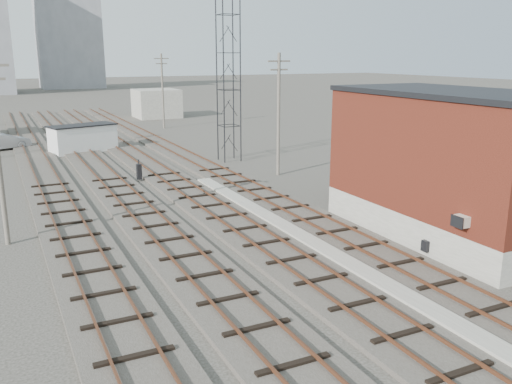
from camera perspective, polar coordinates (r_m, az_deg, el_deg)
ground at (r=69.10m, az=-15.32°, el=6.40°), size 320.00×320.00×0.00m
track_right at (r=49.53m, az=-7.83°, el=3.95°), size 3.20×90.00×0.39m
track_mid_right at (r=48.46m, az=-12.34°, el=3.53°), size 3.20×90.00×0.39m
track_mid_left at (r=47.72m, az=-17.00°, el=3.07°), size 3.20×90.00×0.39m
track_left at (r=47.29m, az=-21.78°, el=2.57°), size 3.20×90.00×0.39m
platform_curb at (r=26.50m, az=5.15°, el=-5.03°), size 0.90×28.00×0.26m
brick_building at (r=28.33m, az=19.70°, el=2.79°), size 6.54×12.20×7.22m
lattice_tower at (r=46.06m, az=-2.92°, el=12.56°), size 1.60×1.60×15.00m
utility_pole_right_a at (r=40.36m, az=2.39°, el=8.48°), size 1.80×0.24×9.00m
utility_pole_right_b at (r=68.21m, az=-9.81°, el=10.65°), size 1.80×0.24×9.00m
apartment_right at (r=158.76m, az=-19.11°, el=15.01°), size 16.00×12.00×26.00m
shed_right at (r=80.60m, az=-10.43°, el=9.16°), size 6.00×6.00×4.00m
switch_stand at (r=39.90m, az=-12.20°, el=2.12°), size 0.36×0.36×1.46m
site_trailer at (r=53.39m, az=-17.75°, el=5.43°), size 6.53×4.20×2.54m
car_silver at (r=57.36m, az=-25.02°, el=4.84°), size 5.04×3.18×1.57m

